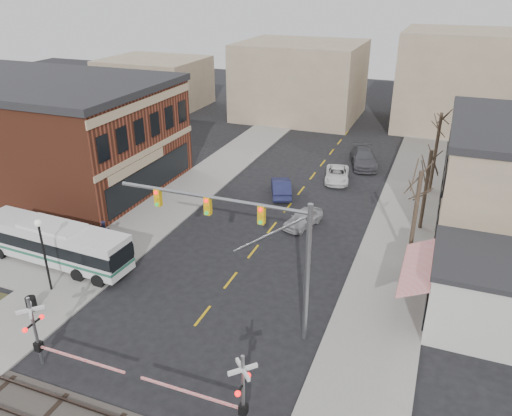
{
  "coord_description": "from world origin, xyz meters",
  "views": [
    {
      "loc": [
        11.42,
        -18.84,
        17.84
      ],
      "look_at": [
        0.23,
        9.95,
        3.5
      ],
      "focal_mm": 35.0,
      "sensor_mm": 36.0,
      "label": 1
    }
  ],
  "objects_px": {
    "car_b": "(281,187)",
    "pedestrian_far": "(105,231)",
    "trash_bin": "(31,304)",
    "car_a": "(303,218)",
    "rr_crossing_west": "(42,334)",
    "transit_bus": "(55,243)",
    "car_c": "(337,175)",
    "car_d": "(364,158)",
    "traffic_signal_mast": "(254,235)",
    "rr_crossing_east": "(234,391)",
    "pedestrian_near": "(117,252)",
    "street_lamp": "(42,241)"
  },
  "relations": [
    {
      "from": "car_d",
      "to": "pedestrian_near",
      "type": "xyz_separation_m",
      "value": [
        -11.91,
        -25.95,
        0.23
      ]
    },
    {
      "from": "street_lamp",
      "to": "rr_crossing_west",
      "type": "bearing_deg",
      "value": -49.37
    },
    {
      "from": "transit_bus",
      "to": "street_lamp",
      "type": "height_order",
      "value": "street_lamp"
    },
    {
      "from": "car_c",
      "to": "street_lamp",
      "type": "bearing_deg",
      "value": -127.61
    },
    {
      "from": "street_lamp",
      "to": "car_c",
      "type": "distance_m",
      "value": 27.82
    },
    {
      "from": "car_d",
      "to": "rr_crossing_east",
      "type": "bearing_deg",
      "value": -104.25
    },
    {
      "from": "rr_crossing_east",
      "to": "trash_bin",
      "type": "relative_size",
      "value": 6.61
    },
    {
      "from": "transit_bus",
      "to": "pedestrian_far",
      "type": "bearing_deg",
      "value": 70.95
    },
    {
      "from": "trash_bin",
      "to": "pedestrian_near",
      "type": "height_order",
      "value": "pedestrian_near"
    },
    {
      "from": "transit_bus",
      "to": "car_c",
      "type": "bearing_deg",
      "value": 56.87
    },
    {
      "from": "car_a",
      "to": "car_b",
      "type": "distance_m",
      "value": 6.31
    },
    {
      "from": "trash_bin",
      "to": "car_a",
      "type": "xyz_separation_m",
      "value": [
        11.66,
        16.39,
        0.13
      ]
    },
    {
      "from": "car_a",
      "to": "pedestrian_far",
      "type": "distance_m",
      "value": 15.0
    },
    {
      "from": "traffic_signal_mast",
      "to": "street_lamp",
      "type": "distance_m",
      "value": 13.31
    },
    {
      "from": "trash_bin",
      "to": "pedestrian_far",
      "type": "bearing_deg",
      "value": 97.17
    },
    {
      "from": "rr_crossing_east",
      "to": "car_c",
      "type": "height_order",
      "value": "rr_crossing_east"
    },
    {
      "from": "transit_bus",
      "to": "rr_crossing_east",
      "type": "bearing_deg",
      "value": -25.96
    },
    {
      "from": "trash_bin",
      "to": "car_d",
      "type": "xyz_separation_m",
      "value": [
        13.61,
        31.99,
        0.31
      ]
    },
    {
      "from": "car_d",
      "to": "transit_bus",
      "type": "bearing_deg",
      "value": -135.82
    },
    {
      "from": "transit_bus",
      "to": "trash_bin",
      "type": "relative_size",
      "value": 13.24
    },
    {
      "from": "car_c",
      "to": "pedestrian_far",
      "type": "height_order",
      "value": "pedestrian_far"
    },
    {
      "from": "car_c",
      "to": "car_d",
      "type": "bearing_deg",
      "value": 61.94
    },
    {
      "from": "transit_bus",
      "to": "car_d",
      "type": "xyz_separation_m",
      "value": [
        15.92,
        27.12,
        -0.78
      ]
    },
    {
      "from": "car_c",
      "to": "pedestrian_near",
      "type": "relative_size",
      "value": 2.44
    },
    {
      "from": "car_a",
      "to": "transit_bus",
      "type": "bearing_deg",
      "value": -122.6
    },
    {
      "from": "trash_bin",
      "to": "car_a",
      "type": "height_order",
      "value": "car_a"
    },
    {
      "from": "transit_bus",
      "to": "car_b",
      "type": "bearing_deg",
      "value": 58.12
    },
    {
      "from": "car_c",
      "to": "trash_bin",
      "type": "bearing_deg",
      "value": -124.99
    },
    {
      "from": "traffic_signal_mast",
      "to": "rr_crossing_east",
      "type": "xyz_separation_m",
      "value": [
        1.74,
        -6.72,
        -3.81
      ]
    },
    {
      "from": "street_lamp",
      "to": "car_c",
      "type": "xyz_separation_m",
      "value": [
        12.45,
        24.71,
        -2.88
      ]
    },
    {
      "from": "rr_crossing_east",
      "to": "car_a",
      "type": "relative_size",
      "value": 1.42
    },
    {
      "from": "car_c",
      "to": "pedestrian_far",
      "type": "xyz_separation_m",
      "value": [
        -13.07,
        -18.33,
        0.32
      ]
    },
    {
      "from": "pedestrian_near",
      "to": "car_d",
      "type": "bearing_deg",
      "value": -12.88
    },
    {
      "from": "car_d",
      "to": "car_a",
      "type": "bearing_deg",
      "value": -112.54
    },
    {
      "from": "car_c",
      "to": "traffic_signal_mast",
      "type": "bearing_deg",
      "value": -99.42
    },
    {
      "from": "rr_crossing_east",
      "to": "car_d",
      "type": "xyz_separation_m",
      "value": [
        -0.71,
        35.22,
        -1.12
      ]
    },
    {
      "from": "trash_bin",
      "to": "car_d",
      "type": "distance_m",
      "value": 34.77
    },
    {
      "from": "traffic_signal_mast",
      "to": "car_d",
      "type": "xyz_separation_m",
      "value": [
        1.02,
        28.49,
        -4.93
      ]
    },
    {
      "from": "traffic_signal_mast",
      "to": "car_c",
      "type": "xyz_separation_m",
      "value": [
        -0.58,
        23.29,
        -5.13
      ]
    },
    {
      "from": "car_b",
      "to": "pedestrian_far",
      "type": "xyz_separation_m",
      "value": [
        -9.16,
        -13.13,
        0.21
      ]
    },
    {
      "from": "rr_crossing_west",
      "to": "pedestrian_far",
      "type": "xyz_separation_m",
      "value": [
        -5.17,
        11.69,
        -1.0
      ]
    },
    {
      "from": "trash_bin",
      "to": "pedestrian_far",
      "type": "distance_m",
      "value": 8.54
    },
    {
      "from": "transit_bus",
      "to": "car_c",
      "type": "xyz_separation_m",
      "value": [
        14.31,
        21.92,
        -0.98
      ]
    },
    {
      "from": "transit_bus",
      "to": "trash_bin",
      "type": "xyz_separation_m",
      "value": [
        2.3,
        -4.87,
        -1.09
      ]
    },
    {
      "from": "rr_crossing_west",
      "to": "trash_bin",
      "type": "bearing_deg",
      "value": 141.79
    },
    {
      "from": "transit_bus",
      "to": "car_a",
      "type": "height_order",
      "value": "transit_bus"
    },
    {
      "from": "traffic_signal_mast",
      "to": "pedestrian_far",
      "type": "xyz_separation_m",
      "value": [
        -13.65,
        4.96,
        -4.81
      ]
    },
    {
      "from": "trash_bin",
      "to": "transit_bus",
      "type": "bearing_deg",
      "value": 115.31
    },
    {
      "from": "pedestrian_near",
      "to": "pedestrian_far",
      "type": "distance_m",
      "value": 3.67
    },
    {
      "from": "street_lamp",
      "to": "car_b",
      "type": "bearing_deg",
      "value": 66.35
    }
  ]
}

